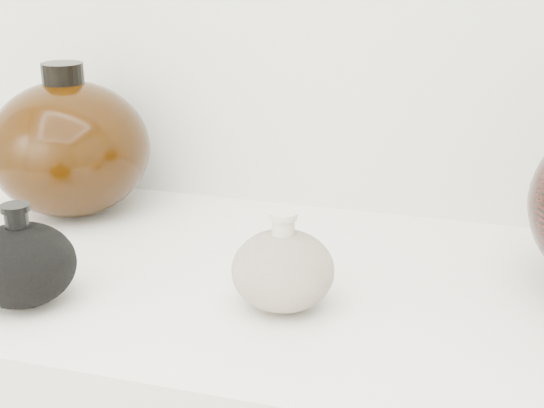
% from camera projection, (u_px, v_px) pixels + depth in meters
% --- Properties ---
extents(black_gourd_vase, '(0.13, 0.13, 0.11)m').
position_uv_depth(black_gourd_vase, '(22.00, 264.00, 0.81)').
color(black_gourd_vase, black).
rests_on(black_gourd_vase, display_counter).
extents(cream_gourd_vase, '(0.12, 0.12, 0.11)m').
position_uv_depth(cream_gourd_vase, '(283.00, 269.00, 0.81)').
color(cream_gourd_vase, beige).
rests_on(cream_gourd_vase, display_counter).
extents(left_round_pot, '(0.23, 0.23, 0.22)m').
position_uv_depth(left_round_pot, '(70.00, 148.00, 1.07)').
color(left_round_pot, black).
rests_on(left_round_pot, display_counter).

